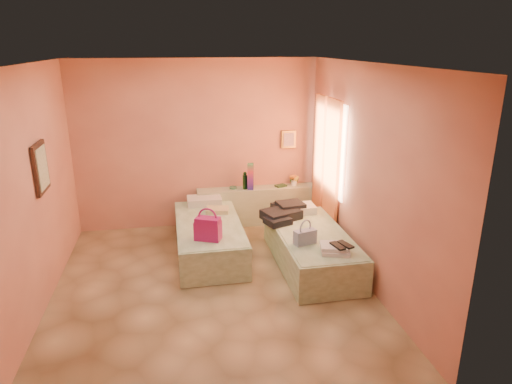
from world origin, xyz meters
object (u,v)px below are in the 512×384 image
(magenta_handbag, at_px, (208,228))
(towel_stack, at_px, (336,249))
(headboard_ledge, at_px, (257,206))
(flower_vase, at_px, (294,179))
(bed_right, at_px, (311,249))
(water_bottle, at_px, (245,181))
(blue_handbag, at_px, (305,237))
(green_book, at_px, (281,186))
(bed_left, at_px, (209,237))

(magenta_handbag, height_order, towel_stack, magenta_handbag)
(headboard_ledge, distance_m, flower_vase, 0.80)
(headboard_ledge, relative_size, bed_right, 1.02)
(towel_stack, bearing_deg, water_bottle, 108.38)
(magenta_handbag, relative_size, towel_stack, 0.98)
(headboard_ledge, relative_size, blue_handbag, 6.89)
(headboard_ledge, distance_m, magenta_handbag, 1.97)
(green_book, bearing_deg, bed_left, -166.04)
(bed_right, distance_m, green_book, 1.74)
(bed_left, distance_m, green_book, 1.75)
(headboard_ledge, bearing_deg, flower_vase, 1.67)
(blue_handbag, bearing_deg, water_bottle, 85.72)
(bed_right, bearing_deg, flower_vase, 83.00)
(blue_handbag, bearing_deg, green_book, 68.12)
(bed_right, relative_size, blue_handbag, 6.72)
(bed_left, bearing_deg, blue_handbag, -40.48)
(water_bottle, relative_size, blue_handbag, 0.95)
(green_book, bearing_deg, towel_stack, -110.28)
(bed_right, height_order, blue_handbag, blue_handbag)
(water_bottle, xyz_separation_m, flower_vase, (0.87, 0.05, -0.03))
(bed_left, distance_m, water_bottle, 1.36)
(flower_vase, bearing_deg, headboard_ledge, -178.33)
(blue_handbag, bearing_deg, headboard_ledge, 79.93)
(water_bottle, height_order, magenta_handbag, water_bottle)
(water_bottle, relative_size, green_book, 1.56)
(headboard_ledge, xyz_separation_m, blue_handbag, (0.27, -2.05, 0.27))
(magenta_handbag, bearing_deg, towel_stack, -0.74)
(water_bottle, bearing_deg, blue_handbag, -76.82)
(bed_left, height_order, blue_handbag, blue_handbag)
(water_bottle, distance_m, green_book, 0.64)
(bed_left, relative_size, blue_handbag, 6.72)
(headboard_ledge, relative_size, magenta_handbag, 6.00)
(magenta_handbag, xyz_separation_m, blue_handbag, (1.24, -0.37, -0.06))
(bed_left, height_order, flower_vase, flower_vase)
(flower_vase, distance_m, blue_handbag, 2.11)
(green_book, xyz_separation_m, magenta_handbag, (-1.40, -1.67, -0.00))
(bed_left, distance_m, blue_handbag, 1.59)
(water_bottle, height_order, towel_stack, water_bottle)
(bed_left, relative_size, green_book, 11.06)
(headboard_ledge, distance_m, bed_right, 1.77)
(headboard_ledge, xyz_separation_m, bed_left, (-0.92, -1.05, -0.08))
(headboard_ledge, distance_m, towel_stack, 2.45)
(green_book, height_order, towel_stack, green_book)
(bed_right, xyz_separation_m, blue_handbag, (-0.21, -0.35, 0.35))
(bed_left, height_order, green_book, green_book)
(bed_left, xyz_separation_m, blue_handbag, (1.19, -1.00, 0.35))
(bed_right, bearing_deg, blue_handbag, -121.09)
(green_book, xyz_separation_m, towel_stack, (0.15, -2.37, -0.12))
(bed_right, bearing_deg, green_book, 91.12)
(water_bottle, bearing_deg, towel_stack, -71.62)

